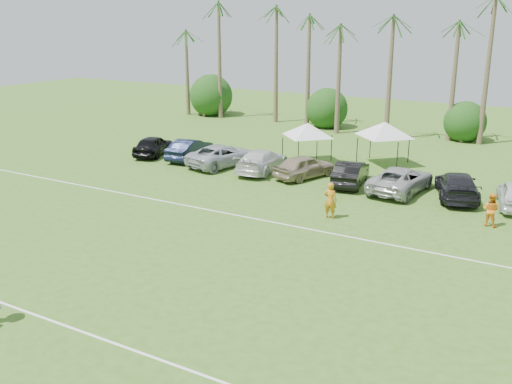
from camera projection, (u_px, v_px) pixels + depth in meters
The scene contains 25 objects.
ground at pixel (5, 353), 17.02m from camera, with size 120.00×120.00×0.00m, color #3C641E.
field_lines at pixel (171, 259), 23.67m from camera, with size 80.00×12.10×0.01m.
palm_tree_0 at pixel (177, 40), 56.81m from camera, with size 2.40×2.40×8.90m.
palm_tree_1 at pixel (219, 31), 54.19m from camera, with size 2.40×2.40×9.90m.
palm_tree_2 at pixel (265, 22), 51.58m from camera, with size 2.40×2.40×10.90m.
palm_tree_3 at pixel (306, 12), 49.44m from camera, with size 2.40×2.40×11.90m.
palm_tree_4 at pixel (348, 44), 48.31m from camera, with size 2.40×2.40×8.90m.
palm_tree_5 at pixel (395, 34), 46.16m from camera, with size 2.40×2.40×9.90m.
palm_tree_6 at pixel (447, 23), 44.02m from camera, with size 2.40×2.40×10.90m.
palm_tree_7 at pixel (504, 11), 41.88m from camera, with size 2.40×2.40×11.90m.
bush_tree_0 at pixel (209, 98), 57.89m from camera, with size 4.00×4.00×4.00m.
bush_tree_1 at pixel (328, 107), 51.75m from camera, with size 4.00×4.00×4.00m.
bush_tree_2 at pixel (466, 118), 46.07m from camera, with size 4.00×4.00×4.00m.
sideline_player_a at pixel (330, 200), 28.23m from camera, with size 0.67×0.44×1.85m, color orange.
sideline_player_b at pixel (491, 210), 27.17m from camera, with size 0.79×0.62×1.64m, color orange.
canopy_tent_left at pixel (308, 123), 38.72m from camera, with size 3.94×3.94×3.19m.
canopy_tent_right at pixel (385, 122), 37.98m from camera, with size 4.23×4.23×3.43m.
parked_car_0 at pixel (153, 145), 41.29m from camera, with size 1.72×4.27×1.46m, color black.
parked_car_1 at pixel (190, 149), 40.11m from camera, with size 1.54×4.42×1.46m, color black.
parked_car_2 at pixel (222, 155), 38.30m from camera, with size 2.42×5.24×1.46m, color #ACB0B5.
parked_car_3 at pixel (262, 161), 36.88m from camera, with size 2.04×5.02×1.46m, color silver.
parked_car_4 at pixel (305, 166), 35.45m from camera, with size 1.72×4.27×1.46m, color gray.
parked_car_5 at pixel (351, 173), 34.00m from camera, with size 1.54×4.42×1.46m, color black.
parked_car_6 at pixel (401, 180), 32.57m from camera, with size 2.42×5.24×1.46m, color #A7A7A8.
parked_car_7 at pixel (457, 185), 31.42m from camera, with size 2.04×5.02×1.46m, color black.
Camera 1 is at (13.87, -9.21, 9.58)m, focal length 40.00 mm.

